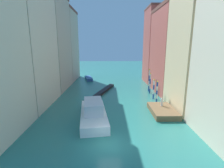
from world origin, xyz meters
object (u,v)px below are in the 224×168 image
object	(u,v)px
mooring_pole_2	(150,83)
mooring_pole_3	(149,80)
motorboat_0	(89,78)
mooring_pole_0	(157,91)
gondola_black	(105,90)
waterfront_dock	(163,111)
mooring_pole_1	(154,89)
vaporetto_white	(93,112)
person_on_dock	(162,102)

from	to	relation	value
mooring_pole_2	mooring_pole_3	bearing A→B (deg)	84.49
motorboat_0	mooring_pole_0	bearing A→B (deg)	-55.62
mooring_pole_2	gondola_black	xyz separation A→B (m)	(-9.60, 1.81, -1.95)
motorboat_0	waterfront_dock	bearing A→B (deg)	-61.67
gondola_black	waterfront_dock	bearing A→B (deg)	-54.82
mooring_pole_1	mooring_pole_2	bearing A→B (deg)	87.34
mooring_pole_1	mooring_pole_3	world-z (taller)	mooring_pole_3
mooring_pole_2	vaporetto_white	distance (m)	16.74
waterfront_dock	gondola_black	bearing A→B (deg)	125.18
vaporetto_white	motorboat_0	world-z (taller)	vaporetto_white
person_on_dock	mooring_pole_0	distance (m)	3.90
person_on_dock	mooring_pole_0	size ratio (longest dim) A/B	0.36
motorboat_0	vaporetto_white	bearing A→B (deg)	-81.78
mooring_pole_3	vaporetto_white	xyz separation A→B (m)	(-10.89, -14.44, -1.60)
mooring_pole_2	gondola_black	bearing A→B (deg)	169.32
vaporetto_white	gondola_black	distance (m)	14.66
person_on_dock	mooring_pole_0	bearing A→B (deg)	85.98
person_on_dock	mooring_pole_1	world-z (taller)	mooring_pole_1
mooring_pole_0	mooring_pole_2	bearing A→B (deg)	88.06
mooring_pole_2	vaporetto_white	bearing A→B (deg)	-130.01
waterfront_dock	mooring_pole_1	distance (m)	7.42
vaporetto_white	mooring_pole_0	bearing A→B (deg)	32.91
vaporetto_white	motorboat_0	distance (m)	28.45
person_on_dock	motorboat_0	distance (m)	28.99
mooring_pole_0	person_on_dock	bearing A→B (deg)	-94.02
waterfront_dock	motorboat_0	distance (m)	29.83
vaporetto_white	gondola_black	xyz separation A→B (m)	(1.14, 14.59, -0.70)
mooring_pole_0	mooring_pole_1	xyz separation A→B (m)	(0.03, 2.32, -0.09)
mooring_pole_1	gondola_black	distance (m)	11.02
mooring_pole_2	vaporetto_white	world-z (taller)	mooring_pole_2
mooring_pole_1	vaporetto_white	distance (m)	14.00
mooring_pole_0	mooring_pole_1	distance (m)	2.32
vaporetto_white	waterfront_dock	bearing A→B (deg)	10.65
mooring_pole_3	motorboat_0	bearing A→B (deg)	137.49
mooring_pole_2	mooring_pole_0	bearing A→B (deg)	-91.94
mooring_pole_2	mooring_pole_1	bearing A→B (deg)	-92.66
person_on_dock	vaporetto_white	xyz separation A→B (m)	(-10.26, -2.97, -0.48)
mooring_pole_3	motorboat_0	world-z (taller)	mooring_pole_3
person_on_dock	motorboat_0	xyz separation A→B (m)	(-14.33, 25.18, -1.04)
motorboat_0	mooring_pole_3	bearing A→B (deg)	-42.51
mooring_pole_1	gondola_black	xyz separation A→B (m)	(-9.43, 5.46, -1.67)
person_on_dock	vaporetto_white	bearing A→B (deg)	-163.84
person_on_dock	mooring_pole_3	size ratio (longest dim) A/B	0.28
person_on_dock	mooring_pole_0	world-z (taller)	mooring_pole_0
mooring_pole_2	gondola_black	world-z (taller)	mooring_pole_2
gondola_black	motorboat_0	world-z (taller)	motorboat_0
gondola_black	vaporetto_white	bearing A→B (deg)	-94.45
mooring_pole_2	vaporetto_white	xyz separation A→B (m)	(-10.73, -12.78, -1.26)
mooring_pole_0	vaporetto_white	world-z (taller)	mooring_pole_0
mooring_pole_2	mooring_pole_3	xyz separation A→B (m)	(0.16, 1.65, 0.34)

